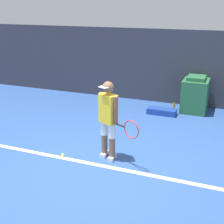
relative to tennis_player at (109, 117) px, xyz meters
name	(u,v)px	position (x,y,z in m)	size (l,w,h in m)	color
ground_plane	(97,168)	(-0.06, -0.44, -0.86)	(24.00, 24.00, 0.00)	#2D5193
back_wall	(157,66)	(-0.06, 4.04, 0.24)	(24.00, 0.10, 2.21)	#383842
court_baseline	(99,165)	(-0.06, -0.36, -0.86)	(21.60, 0.10, 0.01)	white
tennis_player	(109,117)	(0.00, 0.00, 0.00)	(0.94, 0.49, 1.57)	brown
tennis_ball	(63,155)	(-0.89, -0.29, -0.83)	(0.07, 0.07, 0.07)	#D1E533
covered_chair	(195,95)	(1.19, 3.53, -0.38)	(0.69, 0.83, 1.01)	#28663D
equipment_bag	(162,111)	(0.40, 2.92, -0.78)	(0.79, 0.32, 0.16)	#1E3D99
water_bottle	(174,106)	(0.64, 3.40, -0.75)	(0.07, 0.07, 0.24)	orange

